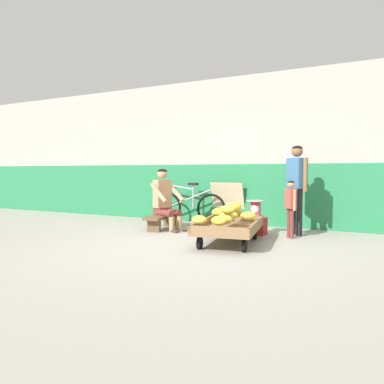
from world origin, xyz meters
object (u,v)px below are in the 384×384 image
shopping_bag (236,231)px  plastic_crate (255,226)px  vendor_seated (165,199)px  customer_child (291,203)px  sign_board (228,203)px  customer_adult (297,180)px  low_bench (162,218)px  banana_cart (229,228)px  weighing_scale (255,208)px  bicycle_near_left (189,207)px

shopping_bag → plastic_crate: bearing=74.8°
vendor_seated → customer_child: vendor_seated is taller
sign_board → customer_adult: bearing=-25.1°
low_bench → plastic_crate: size_ratio=3.14×
banana_cart → low_bench: 1.85m
customer_child → banana_cart: bearing=-128.5°
sign_board → weighing_scale: bearing=-48.0°
sign_board → customer_adult: (1.52, -0.72, 0.52)m
shopping_bag → vendor_seated: bearing=168.2°
customer_child → sign_board: bearing=144.6°
plastic_crate → customer_child: size_ratio=0.38×
bicycle_near_left → customer_adult: size_ratio=1.09×
weighing_scale → shopping_bag: (-0.15, -0.54, -0.33)m
banana_cart → sign_board: 2.13m
banana_cart → weighing_scale: bearing=84.2°
sign_board → shopping_bag: (0.73, -1.52, -0.31)m
customer_adult → low_bench: bearing=-169.3°
banana_cart → customer_adult: size_ratio=1.01×
customer_adult → shopping_bag: (-0.79, -0.81, -0.83)m
customer_child → vendor_seated: bearing=-176.6°
banana_cart → vendor_seated: bearing=154.2°
vendor_seated → weighing_scale: 1.70m
low_bench → customer_child: size_ratio=1.20×
vendor_seated → customer_child: bearing=3.4°
weighing_scale → sign_board: (-0.88, 0.98, -0.02)m
weighing_scale → bicycle_near_left: size_ratio=0.18×
banana_cart → low_bench: banana_cart is taller
sign_board → shopping_bag: bearing=-64.3°
banana_cart → plastic_crate: 1.00m
plastic_crate → low_bench: bearing=-173.9°
vendor_seated → plastic_crate: bearing=7.5°
customer_adult → sign_board: bearing=154.9°
plastic_crate → weighing_scale: 0.30m
vendor_seated → customer_adult: (2.33, 0.49, 0.38)m
bicycle_near_left → customer_child: bearing=-19.2°
banana_cart → low_bench: bearing=154.4°
customer_child → weighing_scale: bearing=172.2°
customer_child → shopping_bag: bearing=-149.1°
bicycle_near_left → shopping_bag: (1.52, -1.25, -0.23)m
low_bench → shopping_bag: low_bench is taller
banana_cart → shopping_bag: 0.46m
plastic_crate → shopping_bag: 0.56m
vendor_seated → shopping_bag: (1.54, -0.32, -0.45)m
bicycle_near_left → sign_board: 0.83m
sign_board → plastic_crate: bearing=-48.0°
sign_board → customer_child: 1.85m
customer_adult → shopping_bag: size_ratio=6.38×
customer_child → low_bench: bearing=-177.5°
banana_cart → vendor_seated: vendor_seated is taller
shopping_bag → sign_board: bearing=115.7°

